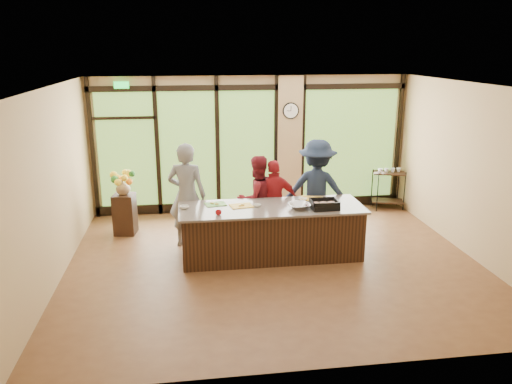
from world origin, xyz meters
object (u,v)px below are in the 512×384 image
object	(u,v)px
roasting_pan	(324,206)
bar_cart	(388,184)
cook_left	(187,195)
cook_right	(317,190)
island_base	(271,233)
flower_stand	(125,214)

from	to	relation	value
roasting_pan	bar_cart	world-z (taller)	roasting_pan
cook_left	cook_right	distance (m)	2.46
island_base	roasting_pan	size ratio (longest dim) A/B	6.75
cook_left	bar_cart	world-z (taller)	cook_left
roasting_pan	flower_stand	size ratio (longest dim) A/B	0.57
island_base	cook_left	size ratio (longest dim) A/B	1.59
bar_cart	flower_stand	bearing A→B (deg)	-155.09
cook_right	cook_left	bearing A→B (deg)	21.95
roasting_pan	island_base	bearing A→B (deg)	162.33
island_base	cook_right	xyz separation A→B (m)	(1.01, 0.78, 0.52)
island_base	cook_left	world-z (taller)	cook_left
cook_left	flower_stand	size ratio (longest dim) A/B	2.41
island_base	cook_right	world-z (taller)	cook_right
bar_cart	roasting_pan	bearing A→B (deg)	-114.18
island_base	bar_cart	xyz separation A→B (m)	(3.10, 2.32, 0.13)
roasting_pan	bar_cart	bearing A→B (deg)	45.81
flower_stand	bar_cart	xyz separation A→B (m)	(5.78, 0.81, 0.16)
roasting_pan	flower_stand	xyz separation A→B (m)	(-3.56, 1.74, -0.56)
cook_left	roasting_pan	bearing A→B (deg)	173.67
roasting_pan	flower_stand	world-z (taller)	roasting_pan
cook_left	roasting_pan	distance (m)	2.51
island_base	flower_stand	world-z (taller)	island_base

